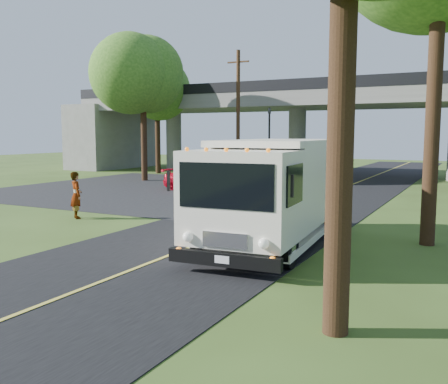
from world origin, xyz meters
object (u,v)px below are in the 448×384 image
Objects in this scene: utility_pole at (238,116)px; pedestrian at (76,195)px; red_sedan at (196,180)px; tree_left_lot at (144,68)px; step_van at (272,189)px; tree_left_far at (158,84)px; traffic_signal at (269,136)px.

pedestrian is (0.76, -16.35, -3.66)m from utility_pole.
red_sedan is at bearing -88.99° from utility_pole.
tree_left_lot is at bearing -161.03° from utility_pole.
step_van is at bearing -152.22° from pedestrian.
utility_pole is at bearing 114.50° from step_van.
tree_left_far is at bearing 57.05° from red_sedan.
utility_pole reaches higher than step_van.
traffic_signal is at bearing -9.65° from tree_left_far.
pedestrian is (-0.74, -18.35, -2.26)m from traffic_signal.
tree_left_far is 23.47m from pedestrian.
pedestrian is (7.06, -14.19, -6.96)m from tree_left_lot.
pedestrian is at bearing -63.56° from tree_left_lot.
traffic_signal is 18.51m from pedestrian.
traffic_signal is at bearing -58.53° from pedestrian.
traffic_signal is 0.50× the size of tree_left_lot.
traffic_signal reaches higher than pedestrian.
tree_left_far reaches higher than traffic_signal.
tree_left_far is 15.18m from red_sedan.
tree_left_far is 2.26× the size of red_sedan.
utility_pole is 0.91× the size of tree_left_far.
tree_left_far is at bearing 116.57° from tree_left_lot.
tree_left_lot reaches higher than traffic_signal.
red_sedan is (9.40, -9.77, -6.82)m from tree_left_far.
red_sedan is 2.33× the size of pedestrian.
pedestrian is (10.06, -20.19, -6.51)m from tree_left_far.
step_van is at bearing -61.16° from utility_pole.
tree_left_far is 28.84m from step_van.
tree_left_far is at bearing 127.36° from step_van.
tree_left_far is (-10.79, 1.84, 4.25)m from traffic_signal.
utility_pole is (-1.50, -2.00, 1.40)m from traffic_signal.
tree_left_lot is 2.40× the size of red_sedan.
tree_left_lot is 1.06× the size of tree_left_far.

